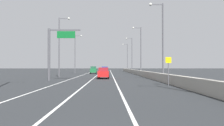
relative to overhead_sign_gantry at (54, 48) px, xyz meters
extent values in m
plane|color=#26282B|center=(7.26, 35.77, -4.73)|extent=(320.00, 320.00, 0.00)
cube|color=silver|center=(1.76, 26.77, -4.73)|extent=(0.16, 130.00, 0.00)
cube|color=silver|center=(5.26, 26.77, -4.73)|extent=(0.16, 130.00, 0.00)
cube|color=silver|center=(8.76, 26.77, -4.73)|extent=(0.16, 130.00, 0.00)
cube|color=#9E998E|center=(14.95, 11.77, -4.18)|extent=(0.60, 120.00, 1.10)
cylinder|color=#47474C|center=(-0.74, 0.02, -0.98)|extent=(0.36, 0.36, 7.50)
cube|color=#47474C|center=(1.51, 0.02, 2.57)|extent=(4.50, 0.20, 0.20)
cube|color=#0C5923|center=(1.73, -0.10, 1.87)|extent=(2.60, 0.10, 1.00)
cylinder|color=#4C4C51|center=(14.05, -9.31, -3.53)|extent=(0.10, 0.10, 2.40)
cube|color=yellow|center=(14.05, -9.35, -2.03)|extent=(0.60, 0.04, 0.60)
cylinder|color=#4C4C51|center=(15.75, 0.07, 0.88)|extent=(0.24, 0.24, 11.22)
cube|color=#4C4C51|center=(14.85, 0.07, 6.34)|extent=(1.80, 0.12, 0.12)
sphere|color=beige|center=(13.95, 0.07, 6.34)|extent=(0.44, 0.44, 0.44)
cylinder|color=#4C4C51|center=(15.46, 20.37, 0.88)|extent=(0.24, 0.24, 11.22)
cube|color=#4C4C51|center=(14.56, 20.37, 6.34)|extent=(1.80, 0.12, 0.12)
sphere|color=beige|center=(13.66, 20.37, 6.34)|extent=(0.44, 0.44, 0.44)
cylinder|color=#4C4C51|center=(15.47, 40.67, 0.88)|extent=(0.24, 0.24, 11.22)
cube|color=#4C4C51|center=(14.57, 40.67, 6.34)|extent=(1.80, 0.12, 0.12)
sphere|color=beige|center=(13.67, 40.67, 6.34)|extent=(0.44, 0.44, 0.44)
cylinder|color=#4C4C51|center=(15.69, 60.96, 0.88)|extent=(0.24, 0.24, 11.22)
cube|color=#4C4C51|center=(14.79, 60.96, 6.34)|extent=(1.80, 0.12, 0.12)
sphere|color=beige|center=(13.89, 60.96, 6.34)|extent=(0.44, 0.44, 0.44)
cylinder|color=#4C4C51|center=(-1.45, 10.13, 0.88)|extent=(0.24, 0.24, 11.22)
cube|color=#4C4C51|center=(-0.55, 10.13, 6.34)|extent=(1.80, 0.12, 0.12)
sphere|color=beige|center=(0.35, 10.13, 6.34)|extent=(0.44, 0.44, 0.44)
cylinder|color=#4C4C51|center=(-2.00, 34.49, 0.88)|extent=(0.24, 0.24, 11.22)
cube|color=#4C4C51|center=(-1.10, 34.49, 6.34)|extent=(1.80, 0.12, 0.12)
sphere|color=beige|center=(-0.20, 34.49, 6.34)|extent=(0.44, 0.44, 0.44)
cube|color=#1E389E|center=(6.85, 29.10, -3.87)|extent=(1.88, 4.10, 1.04)
cube|color=navy|center=(6.85, 28.69, -3.05)|extent=(1.63, 1.85, 0.60)
cylinder|color=black|center=(6.00, 30.68, -4.39)|extent=(0.23, 0.68, 0.68)
cylinder|color=black|center=(7.67, 30.70, -4.39)|extent=(0.23, 0.68, 0.68)
cylinder|color=black|center=(6.03, 27.50, -4.39)|extent=(0.23, 0.68, 0.68)
cylinder|color=black|center=(7.70, 27.52, -4.39)|extent=(0.23, 0.68, 0.68)
cube|color=#196033|center=(3.64, 31.21, -3.84)|extent=(1.88, 4.06, 1.10)
cube|color=#1C4633|center=(3.65, 30.81, -2.99)|extent=(1.59, 1.85, 0.60)
cylinder|color=black|center=(2.79, 32.73, -4.39)|extent=(0.24, 0.69, 0.68)
cylinder|color=black|center=(4.37, 32.79, -4.39)|extent=(0.24, 0.69, 0.68)
cylinder|color=black|center=(2.90, 29.63, -4.39)|extent=(0.24, 0.69, 0.68)
cylinder|color=black|center=(4.48, 29.69, -4.39)|extent=(0.24, 0.69, 0.68)
cube|color=red|center=(7.04, 5.23, -3.93)|extent=(1.88, 4.49, 0.91)
cube|color=maroon|center=(7.03, 4.78, -3.17)|extent=(1.61, 2.04, 0.60)
cylinder|color=black|center=(6.27, 7.02, -4.39)|extent=(0.24, 0.68, 0.68)
cylinder|color=black|center=(7.88, 6.98, -4.39)|extent=(0.24, 0.68, 0.68)
cylinder|color=black|center=(6.19, 3.47, -4.39)|extent=(0.24, 0.68, 0.68)
cylinder|color=black|center=(7.80, 3.43, -4.39)|extent=(0.24, 0.68, 0.68)
camera|label=1|loc=(7.79, -33.01, -2.68)|focal=36.71mm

